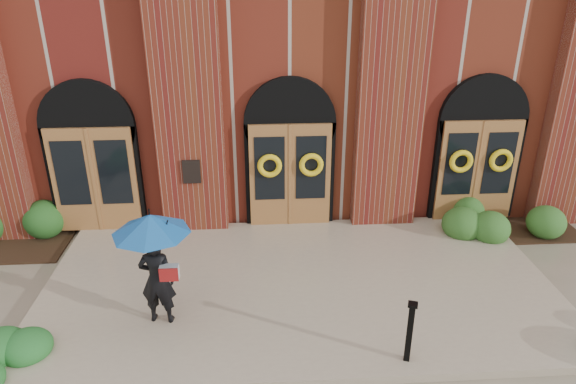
{
  "coord_description": "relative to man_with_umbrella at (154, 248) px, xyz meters",
  "views": [
    {
      "loc": [
        -0.77,
        -8.41,
        5.91
      ],
      "look_at": [
        -0.16,
        1.0,
        1.74
      ],
      "focal_mm": 32.0,
      "sensor_mm": 36.0,
      "label": 1
    }
  ],
  "objects": [
    {
      "name": "church_building",
      "position": [
        2.52,
        9.65,
        1.9
      ],
      "size": [
        16.2,
        12.53,
        7.0
      ],
      "color": "#5E2614",
      "rests_on": "ground"
    },
    {
      "name": "hedge_wall_right",
      "position": [
        7.91,
        3.07,
        -1.24
      ],
      "size": [
        2.82,
        1.13,
        0.72
      ],
      "primitive_type": "ellipsoid",
      "color": "#2A541D",
      "rests_on": "ground"
    },
    {
      "name": "ground",
      "position": [
        2.52,
        0.87,
        -1.61
      ],
      "size": [
        90.0,
        90.0,
        0.0
      ],
      "primitive_type": "plane",
      "color": "gray",
      "rests_on": "ground"
    },
    {
      "name": "landing",
      "position": [
        2.52,
        1.02,
        -1.53
      ],
      "size": [
        10.0,
        5.3,
        0.15
      ],
      "primitive_type": "cube",
      "color": "tan",
      "rests_on": "ground"
    },
    {
      "name": "metal_post",
      "position": [
        4.05,
        -1.28,
        -0.89
      ],
      "size": [
        0.18,
        0.18,
        1.08
      ],
      "rotation": [
        0.0,
        0.0,
        -0.33
      ],
      "color": "black",
      "rests_on": "landing"
    },
    {
      "name": "man_with_umbrella",
      "position": [
        0.0,
        0.0,
        0.0
      ],
      "size": [
        1.45,
        1.45,
        2.08
      ],
      "rotation": [
        0.0,
        0.0,
        3.02
      ],
      "color": "black",
      "rests_on": "landing"
    }
  ]
}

